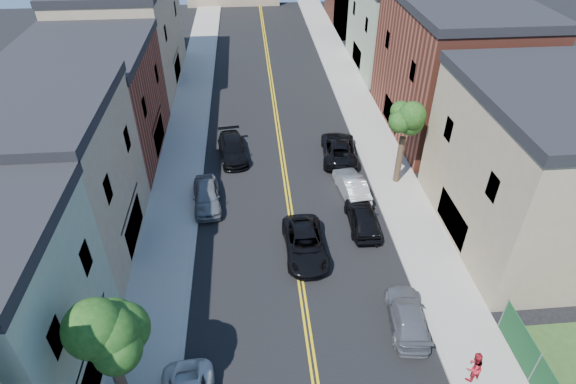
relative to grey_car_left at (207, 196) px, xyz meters
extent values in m
cube|color=gray|center=(-2.40, 11.52, -0.67)|extent=(3.20, 100.00, 0.15)
cube|color=gray|center=(13.40, 11.52, -0.67)|extent=(3.20, 100.00, 0.15)
cube|color=gray|center=(-0.65, 11.52, -0.67)|extent=(0.30, 100.00, 0.15)
cube|color=gray|center=(11.65, 11.52, -0.67)|extent=(0.30, 100.00, 0.15)
cube|color=#998466|center=(-8.50, -3.48, 3.75)|extent=(9.00, 10.00, 9.00)
cube|color=brown|center=(-8.50, 7.52, 3.25)|extent=(9.00, 12.00, 8.00)
cube|color=#998466|center=(-8.50, 21.52, 4.00)|extent=(9.00, 16.00, 9.50)
cube|color=#998466|center=(19.50, -4.48, 3.75)|extent=(9.00, 12.00, 9.00)
cube|color=brown|center=(19.50, 9.52, 4.25)|extent=(9.00, 14.00, 10.00)
cube|color=gray|center=(19.50, 23.52, 3.50)|extent=(9.00, 12.00, 8.50)
sphere|color=#11390F|center=(-2.40, -14.48, 5.70)|extent=(5.20, 5.20, 5.20)
sphere|color=#11390F|center=(-1.88, -14.87, 6.74)|extent=(3.90, 3.90, 3.90)
sphere|color=#11390F|center=(-2.92, -13.96, 5.18)|extent=(3.64, 3.64, 3.64)
cylinder|color=#34211A|center=(13.40, 1.52, 1.16)|extent=(0.44, 0.44, 3.52)
sphere|color=#11390F|center=(13.40, 1.52, 4.90)|extent=(4.40, 4.40, 4.40)
sphere|color=#11390F|center=(13.84, 1.19, 5.78)|extent=(3.30, 3.30, 3.30)
sphere|color=#11390F|center=(12.96, 1.96, 4.46)|extent=(3.08, 3.08, 3.08)
imported|color=slate|center=(0.00, 0.00, 0.00)|extent=(2.20, 4.55, 1.50)
imported|color=black|center=(1.67, 6.03, -0.03)|extent=(2.62, 5.16, 1.44)
imported|color=#5C5E64|center=(10.48, -10.80, -0.11)|extent=(2.30, 4.59, 1.28)
imported|color=black|center=(9.90, -3.12, 0.00)|extent=(1.85, 4.43, 1.50)
imported|color=#B4B7BC|center=(9.89, 0.42, -0.04)|extent=(2.02, 4.48, 1.43)
imported|color=black|center=(9.87, 5.33, 0.01)|extent=(3.05, 5.69, 1.52)
imported|color=black|center=(6.00, -5.22, -0.04)|extent=(2.44, 5.12, 1.41)
imported|color=#B51B28|center=(12.44, -14.10, 0.26)|extent=(1.00, 0.89, 1.72)
camera|label=1|loc=(3.23, -25.39, 18.63)|focal=29.19mm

